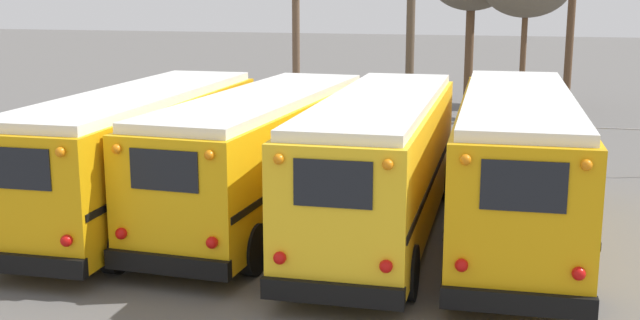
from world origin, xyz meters
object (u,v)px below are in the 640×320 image
(school_bus_3, at_px, (515,162))
(utility_pole, at_px, (411,10))
(school_bus_0, at_px, (141,150))
(school_bus_1, at_px, (263,152))
(school_bus_2, at_px, (380,161))

(school_bus_3, xyz_separation_m, utility_pole, (-3.93, 11.98, 2.91))
(school_bus_0, xyz_separation_m, utility_pole, (4.72, 12.45, 2.97))
(school_bus_1, xyz_separation_m, school_bus_2, (2.88, -0.59, 0.06))
(school_bus_2, bearing_deg, school_bus_0, 179.56)
(school_bus_1, bearing_deg, school_bus_3, -0.77)
(school_bus_0, relative_size, school_bus_1, 1.00)
(school_bus_0, relative_size, school_bus_2, 1.01)
(school_bus_2, bearing_deg, school_bus_3, 10.06)
(school_bus_3, bearing_deg, utility_pole, 108.16)
(school_bus_1, xyz_separation_m, school_bus_3, (5.77, -0.08, 0.09))
(school_bus_1, bearing_deg, school_bus_0, -169.29)
(school_bus_0, bearing_deg, school_bus_1, 10.71)
(school_bus_2, xyz_separation_m, utility_pole, (-1.05, 12.49, 2.93))
(school_bus_2, height_order, school_bus_3, school_bus_3)
(school_bus_1, height_order, school_bus_2, school_bus_2)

